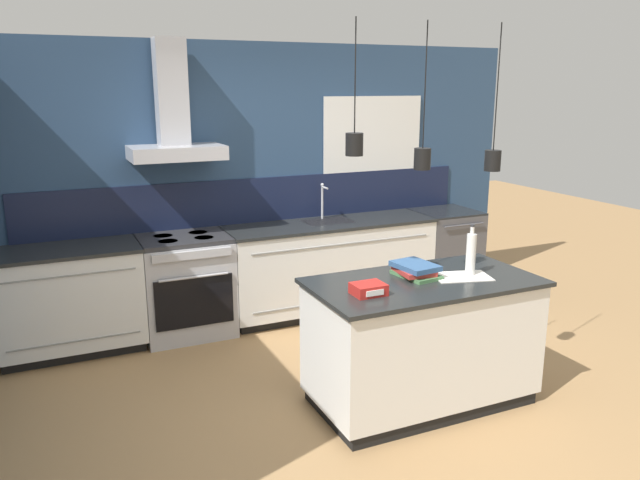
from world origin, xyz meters
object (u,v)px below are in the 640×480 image
Objects in this scene: bottle_on_island at (471,254)px; book_stack at (415,270)px; dishwasher at (443,252)px; red_supply_box at (368,289)px; oven_range at (186,286)px.

book_stack is (-0.37, 0.13, -0.11)m from bottle_on_island.
book_stack is at bearing -130.51° from dishwasher.
dishwasher is at bearing 44.88° from red_supply_box.
red_supply_box is (-0.48, -0.20, -0.01)m from book_stack.
bottle_on_island reaches higher than red_supply_box.
bottle_on_island reaches higher than book_stack.
bottle_on_island is 0.41m from book_stack.
bottle_on_island is 1.04× the size of book_stack.
oven_range is at bearing 128.63° from bottle_on_island.
oven_range is at bearing 123.25° from book_stack.
dishwasher is 4.42× the size of red_supply_box.
oven_range is at bearing 109.57° from red_supply_box.
red_supply_box is at bearing -135.12° from dishwasher.
bottle_on_island is at bearing -51.37° from oven_range.
book_stack is 1.68× the size of red_supply_box.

